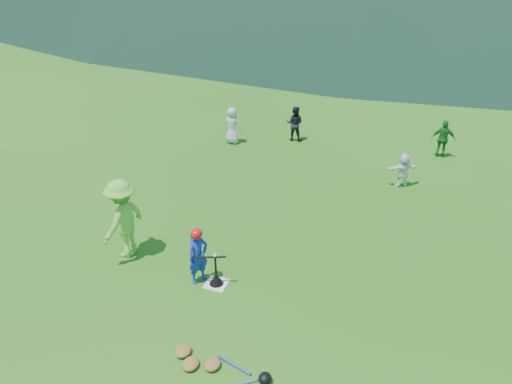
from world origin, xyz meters
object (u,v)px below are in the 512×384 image
adult_coach (123,219)px  fielder_c (443,139)px  batting_tee (216,279)px  equipment_pile (212,364)px  fielder_b (295,123)px  fielder_d (403,170)px  home_plate (216,284)px  fielder_a (232,126)px  batter_child (198,256)px

adult_coach → fielder_c: bearing=147.0°
batting_tee → equipment_pile: 2.20m
fielder_b → fielder_d: bearing=146.5°
adult_coach → batting_tee: (2.33, -0.34, -0.80)m
fielder_d → fielder_c: bearing=-141.0°
fielder_c → equipment_pile: bearing=67.2°
home_plate → adult_coach: size_ratio=0.24×
adult_coach → equipment_pile: (3.14, -2.38, -0.86)m
home_plate → fielder_c: 9.27m
adult_coach → batting_tee: adult_coach is taller
fielder_a → fielder_b: size_ratio=1.03×
fielder_c → adult_coach: bearing=45.9°
adult_coach → equipment_pile: adult_coach is taller
home_plate → fielder_a: bearing=109.1°
batter_child → fielder_b: size_ratio=1.04×
fielder_c → batting_tee: bearing=58.4°
home_plate → fielder_c: size_ratio=0.37×
batter_child → fielder_d: batter_child is taller
fielder_b → fielder_d: (3.77, -2.24, -0.10)m
home_plate → fielder_d: fielder_d is taller
fielder_b → fielder_d: size_ratio=1.21×
batter_child → adult_coach: size_ratio=0.68×
equipment_pile → adult_coach: bearing=142.8°
batter_child → fielder_c: 9.43m
home_plate → batting_tee: batting_tee is taller
fielder_b → equipment_pile: 10.14m
home_plate → batter_child: 0.73m
adult_coach → batting_tee: size_ratio=2.74×
batter_child → fielder_b: (-0.15, 7.99, -0.03)m
fielder_b → fielder_c: size_ratio=0.98×
fielder_b → adult_coach: bearing=74.0°
home_plate → fielder_b: size_ratio=0.37×
fielder_b → batter_child: bearing=88.2°
equipment_pile → fielder_b: bearing=97.6°
fielder_d → batter_child: bearing=28.9°
batting_tee → equipment_pile: size_ratio=0.38×
home_plate → adult_coach: adult_coach is taller
fielder_a → home_plate: bearing=114.3°
adult_coach → equipment_pile: bearing=59.6°
equipment_pile → fielder_a: bearing=109.6°
batting_tee → adult_coach: bearing=171.8°
batter_child → batting_tee: batter_child is taller
home_plate → fielder_a: 7.50m
fielder_c → batting_tee: size_ratio=1.80×
fielder_a → fielder_b: bearing=-149.0°
fielder_d → equipment_pile: (-2.44, -7.80, -0.43)m
home_plate → batter_child: size_ratio=0.36×
batter_child → equipment_pile: 2.43m
home_plate → equipment_pile: (0.80, -2.05, 0.06)m
fielder_a → fielder_c: 6.79m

